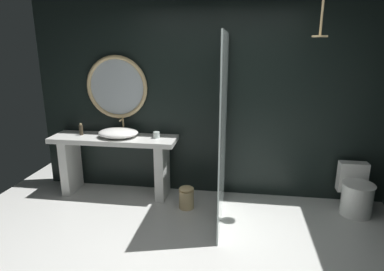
# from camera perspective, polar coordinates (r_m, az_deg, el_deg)

# --- Properties ---
(back_wall_panel) EXTENTS (4.80, 0.10, 2.60)m
(back_wall_panel) POSITION_cam_1_polar(r_m,az_deg,el_deg) (4.42, 3.35, 6.14)
(back_wall_panel) COLOR black
(back_wall_panel) RESTS_ON ground_plane
(vanity_counter) EXTENTS (1.69, 0.48, 0.82)m
(vanity_counter) POSITION_cam_1_polar(r_m,az_deg,el_deg) (4.60, -13.23, -3.47)
(vanity_counter) COLOR silver
(vanity_counter) RESTS_ON ground_plane
(vessel_sink) EXTENTS (0.54, 0.44, 0.21)m
(vessel_sink) POSITION_cam_1_polar(r_m,az_deg,el_deg) (4.49, -12.67, 0.47)
(vessel_sink) COLOR white
(vessel_sink) RESTS_ON vanity_counter
(tumbler_cup) EXTENTS (0.08, 0.08, 0.08)m
(tumbler_cup) POSITION_cam_1_polar(r_m,az_deg,el_deg) (4.35, -6.18, 0.10)
(tumbler_cup) COLOR silver
(tumbler_cup) RESTS_ON vanity_counter
(soap_dispenser) EXTENTS (0.05, 0.05, 0.16)m
(soap_dispenser) POSITION_cam_1_polar(r_m,az_deg,el_deg) (4.72, -18.68, 0.96)
(soap_dispenser) COLOR #3D3323
(soap_dispenser) RESTS_ON vanity_counter
(round_wall_mirror) EXTENTS (0.86, 0.05, 0.86)m
(round_wall_mirror) POSITION_cam_1_polar(r_m,az_deg,el_deg) (4.60, -12.92, 8.15)
(round_wall_mirror) COLOR #D6B77F
(shower_glass_panel) EXTENTS (0.02, 1.31, 2.15)m
(shower_glass_panel) POSITION_cam_1_polar(r_m,az_deg,el_deg) (3.76, 5.45, 0.95)
(shower_glass_panel) COLOR silver
(shower_glass_panel) RESTS_ON ground_plane
(rain_shower_head) EXTENTS (0.16, 0.16, 0.41)m
(rain_shower_head) POSITION_cam_1_polar(r_m,az_deg,el_deg) (3.84, 21.37, 16.63)
(rain_shower_head) COLOR #D6B77F
(toilet) EXTENTS (0.38, 0.53, 0.58)m
(toilet) POSITION_cam_1_polar(r_m,az_deg,el_deg) (4.57, 26.51, -8.88)
(toilet) COLOR white
(toilet) RESTS_ON ground_plane
(waste_bin) EXTENTS (0.19, 0.19, 0.29)m
(waste_bin) POSITION_cam_1_polar(r_m,az_deg,el_deg) (4.24, -0.96, -10.64)
(waste_bin) COLOR #D6B77F
(waste_bin) RESTS_ON ground_plane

